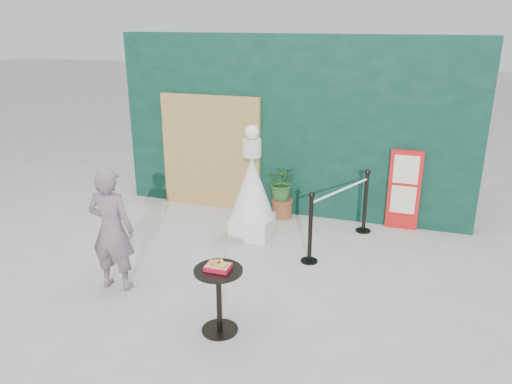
% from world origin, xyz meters
% --- Properties ---
extents(ground, '(60.00, 60.00, 0.00)m').
position_xyz_m(ground, '(0.00, 0.00, 0.00)').
color(ground, '#ADAAA5').
rests_on(ground, ground).
extents(back_wall, '(6.00, 0.30, 3.00)m').
position_xyz_m(back_wall, '(0.00, 3.15, 1.50)').
color(back_wall, black).
rests_on(back_wall, ground).
extents(bamboo_fence, '(1.80, 0.08, 2.00)m').
position_xyz_m(bamboo_fence, '(-1.40, 2.94, 1.00)').
color(bamboo_fence, tan).
rests_on(bamboo_fence, ground).
extents(woman, '(0.60, 0.42, 1.58)m').
position_xyz_m(woman, '(-1.43, -0.10, 0.79)').
color(woman, slate).
rests_on(woman, ground).
extents(menu_board, '(0.50, 0.07, 1.30)m').
position_xyz_m(menu_board, '(1.90, 2.95, 0.65)').
color(menu_board, red).
rests_on(menu_board, ground).
extents(statue, '(0.69, 0.69, 1.76)m').
position_xyz_m(statue, '(-0.30, 1.92, 0.72)').
color(statue, white).
rests_on(statue, ground).
extents(cafe_table, '(0.52, 0.52, 0.75)m').
position_xyz_m(cafe_table, '(0.16, -0.57, 0.50)').
color(cafe_table, black).
rests_on(cafe_table, ground).
extents(food_basket, '(0.26, 0.19, 0.11)m').
position_xyz_m(food_basket, '(0.16, -0.57, 0.79)').
color(food_basket, red).
rests_on(food_basket, cafe_table).
extents(planter, '(0.55, 0.48, 0.94)m').
position_xyz_m(planter, '(-0.06, 2.82, 0.54)').
color(planter, brown).
rests_on(planter, ground).
extents(stanchion_barrier, '(0.84, 1.54, 1.03)m').
position_xyz_m(stanchion_barrier, '(1.04, 1.98, 0.49)').
color(stanchion_barrier, black).
rests_on(stanchion_barrier, ground).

